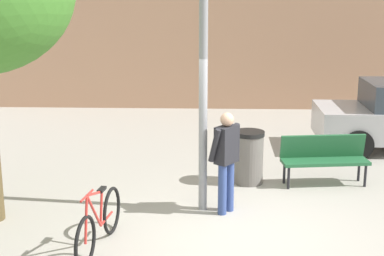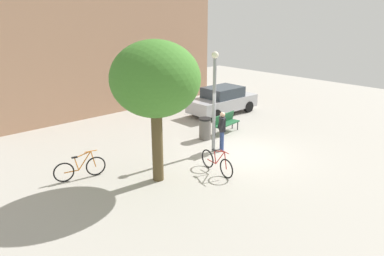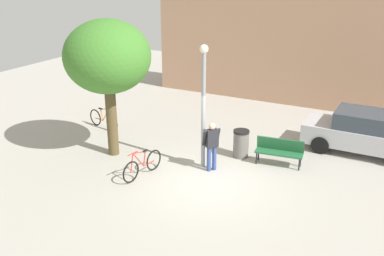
{
  "view_description": "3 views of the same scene",
  "coord_description": "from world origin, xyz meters",
  "views": [
    {
      "loc": [
        -0.44,
        -7.92,
        3.57
      ],
      "look_at": [
        -0.75,
        0.63,
        1.45
      ],
      "focal_mm": 53.1,
      "sensor_mm": 36.0,
      "label": 1
    },
    {
      "loc": [
        -10.86,
        -8.9,
        5.63
      ],
      "look_at": [
        -1.43,
        1.32,
        1.12
      ],
      "focal_mm": 33.89,
      "sensor_mm": 36.0,
      "label": 2
    },
    {
      "loc": [
        5.32,
        -11.2,
        6.5
      ],
      "look_at": [
        -1.07,
        1.03,
        1.27
      ],
      "focal_mm": 40.99,
      "sensor_mm": 36.0,
      "label": 3
    }
  ],
  "objects": [
    {
      "name": "person_by_lamppost",
      "position": [
        -0.21,
        0.79,
        0.97
      ],
      "size": [
        0.54,
        0.61,
        1.67
      ],
      "color": "#334784",
      "rests_on": "ground_plane"
    },
    {
      "name": "ground_plane",
      "position": [
        0.0,
        0.0,
        0.0
      ],
      "size": [
        36.0,
        36.0,
        0.0
      ],
      "primitive_type": "plane",
      "color": "#A8A399"
    },
    {
      "name": "lamppost",
      "position": [
        -0.59,
        0.91,
        2.41
      ],
      "size": [
        0.28,
        0.28,
        4.14
      ],
      "color": "gray",
      "rests_on": "ground_plane"
    },
    {
      "name": "park_bench",
      "position": [
        1.64,
        2.26,
        0.55
      ],
      "size": [
        1.65,
        0.66,
        0.92
      ],
      "color": "#236038",
      "rests_on": "ground_plane"
    },
    {
      "name": "bicycle_red",
      "position": [
        -2.0,
        -0.63,
        0.38
      ],
      "size": [
        0.31,
        1.8,
        0.97
      ],
      "color": "black",
      "rests_on": "ground_plane"
    },
    {
      "name": "trash_bin",
      "position": [
        0.25,
        2.25,
        0.5
      ],
      "size": [
        0.57,
        0.57,
        1.0
      ],
      "color": "#66605B",
      "rests_on": "ground_plane"
    }
  ]
}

